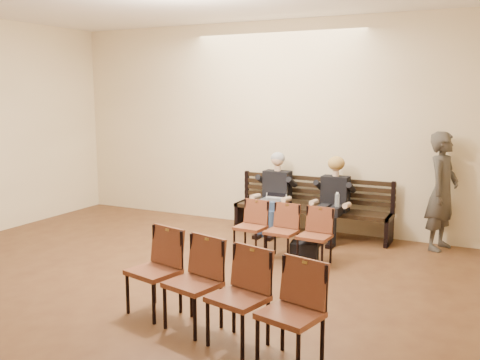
# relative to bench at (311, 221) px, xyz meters

# --- Properties ---
(ground) EXTENTS (10.00, 10.00, 0.00)m
(ground) POSITION_rel_bench_xyz_m (-0.77, -4.65, -0.23)
(ground) COLOR brown
(ground) RESTS_ON ground
(room_walls) EXTENTS (8.02, 10.01, 3.51)m
(room_walls) POSITION_rel_bench_xyz_m (-0.77, -3.86, 2.31)
(room_walls) COLOR beige
(room_walls) RESTS_ON ground
(bench) EXTENTS (2.60, 0.90, 0.45)m
(bench) POSITION_rel_bench_xyz_m (0.00, 0.00, 0.00)
(bench) COLOR black
(bench) RESTS_ON ground
(seated_man) EXTENTS (0.54, 0.75, 1.31)m
(seated_man) POSITION_rel_bench_xyz_m (-0.59, -0.12, 0.43)
(seated_man) COLOR black
(seated_man) RESTS_ON ground
(seated_woman) EXTENTS (0.53, 0.73, 1.22)m
(seated_woman) POSITION_rel_bench_xyz_m (0.40, -0.12, 0.39)
(seated_woman) COLOR black
(seated_woman) RESTS_ON ground
(laptop) EXTENTS (0.37, 0.29, 0.26)m
(laptop) POSITION_rel_bench_xyz_m (-0.55, -0.28, 0.36)
(laptop) COLOR silver
(laptop) RESTS_ON bench
(water_bottle) EXTENTS (0.08, 0.08, 0.23)m
(water_bottle) POSITION_rel_bench_xyz_m (0.52, -0.33, 0.34)
(water_bottle) COLOR silver
(water_bottle) RESTS_ON bench
(bag) EXTENTS (0.41, 0.32, 0.27)m
(bag) POSITION_rel_bench_xyz_m (0.39, -1.39, -0.09)
(bag) COLOR black
(bag) RESTS_ON ground
(passerby) EXTENTS (0.65, 0.83, 2.01)m
(passerby) POSITION_rel_bench_xyz_m (1.98, 0.10, 0.78)
(passerby) COLOR #39352E
(passerby) RESTS_ON ground
(chair_row_front) EXTENTS (1.42, 0.51, 0.78)m
(chair_row_front) POSITION_rel_bench_xyz_m (0.05, -1.41, 0.16)
(chair_row_front) COLOR brown
(chair_row_front) RESTS_ON ground
(chair_row_back) EXTENTS (2.26, 0.98, 0.91)m
(chair_row_back) POSITION_rel_bench_xyz_m (0.39, -3.94, 0.23)
(chair_row_back) COLOR brown
(chair_row_back) RESTS_ON ground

